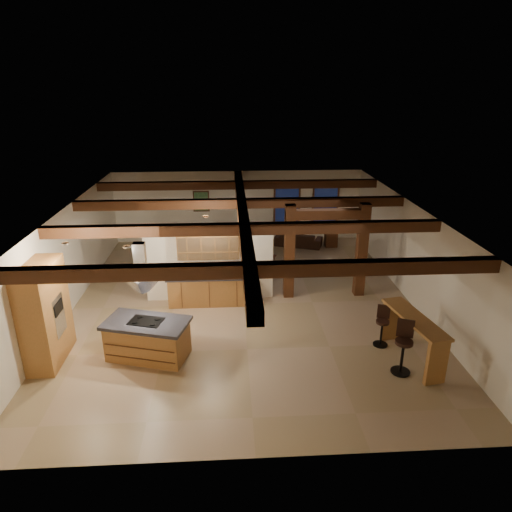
% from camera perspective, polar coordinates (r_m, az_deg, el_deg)
% --- Properties ---
extents(ground, '(12.00, 12.00, 0.00)m').
position_cam_1_polar(ground, '(13.70, -1.55, -6.03)').
color(ground, tan).
rests_on(ground, ground).
extents(room_walls, '(12.00, 12.00, 12.00)m').
position_cam_1_polar(room_walls, '(12.99, -1.62, 1.00)').
color(room_walls, white).
rests_on(room_walls, ground).
extents(ceiling_beams, '(10.00, 12.00, 0.28)m').
position_cam_1_polar(ceiling_beams, '(12.69, -1.67, 5.16)').
color(ceiling_beams, '#422510').
rests_on(ceiling_beams, room_walls).
extents(timber_posts, '(2.50, 0.30, 2.90)m').
position_cam_1_polar(timber_posts, '(13.77, 8.77, 1.84)').
color(timber_posts, '#422510').
rests_on(timber_posts, ground).
extents(partition_wall, '(3.80, 0.18, 2.20)m').
position_cam_1_polar(partition_wall, '(13.71, -5.85, -1.06)').
color(partition_wall, white).
rests_on(partition_wall, ground).
extents(pantry_cabinet, '(0.67, 1.60, 2.40)m').
position_cam_1_polar(pantry_cabinet, '(11.65, -24.87, -6.59)').
color(pantry_cabinet, '#A86736').
rests_on(pantry_cabinet, ground).
extents(back_counter, '(2.50, 0.66, 0.94)m').
position_cam_1_polar(back_counter, '(13.60, -5.81, -4.12)').
color(back_counter, '#A86736').
rests_on(back_counter, ground).
extents(upper_display_cabinet, '(1.80, 0.36, 0.95)m').
position_cam_1_polar(upper_display_cabinet, '(13.27, -5.99, 1.64)').
color(upper_display_cabinet, '#A86736').
rests_on(upper_display_cabinet, partition_wall).
extents(range_hood, '(1.10, 1.10, 1.40)m').
position_cam_1_polar(range_hood, '(10.72, -13.95, -4.06)').
color(range_hood, silver).
rests_on(range_hood, room_walls).
extents(back_windows, '(2.70, 0.07, 1.70)m').
position_cam_1_polar(back_windows, '(19.01, 6.29, 6.42)').
color(back_windows, '#422510').
rests_on(back_windows, room_walls).
extents(framed_art, '(0.65, 0.05, 0.85)m').
position_cam_1_polar(framed_art, '(18.73, -6.86, 6.81)').
color(framed_art, '#422510').
rests_on(framed_art, room_walls).
extents(recessed_cans, '(3.16, 2.46, 0.03)m').
position_cam_1_polar(recessed_cans, '(11.02, -14.63, 2.64)').
color(recessed_cans, silver).
rests_on(recessed_cans, room_walls).
extents(kitchen_island, '(2.16, 1.53, 0.97)m').
position_cam_1_polar(kitchen_island, '(11.31, -13.38, -10.03)').
color(kitchen_island, '#A86736').
rests_on(kitchen_island, ground).
extents(dining_table, '(2.03, 1.55, 0.63)m').
position_cam_1_polar(dining_table, '(15.62, -1.10, -1.26)').
color(dining_table, '#3C1B0F').
rests_on(dining_table, ground).
extents(sofa, '(2.00, 1.31, 0.54)m').
position_cam_1_polar(sofa, '(18.53, 5.32, 2.11)').
color(sofa, black).
rests_on(sofa, ground).
extents(microwave, '(0.46, 0.37, 0.23)m').
position_cam_1_polar(microwave, '(13.35, -2.44, -1.80)').
color(microwave, '#B6B7BB').
rests_on(microwave, back_counter).
extents(bar_counter, '(0.92, 2.21, 1.13)m').
position_cam_1_polar(bar_counter, '(11.38, 19.06, -8.89)').
color(bar_counter, '#A86736').
rests_on(bar_counter, ground).
extents(side_table, '(0.50, 0.50, 0.59)m').
position_cam_1_polar(side_table, '(18.64, 9.35, 2.11)').
color(side_table, '#422510').
rests_on(side_table, ground).
extents(table_lamp, '(0.30, 0.30, 0.35)m').
position_cam_1_polar(table_lamp, '(18.48, 9.44, 3.71)').
color(table_lamp, black).
rests_on(table_lamp, side_table).
extents(bar_stool_a, '(0.47, 0.48, 1.26)m').
position_cam_1_polar(bar_stool_a, '(10.93, 17.93, -10.78)').
color(bar_stool_a, black).
rests_on(bar_stool_a, ground).
extents(bar_stool_b, '(0.39, 0.40, 1.05)m').
position_cam_1_polar(bar_stool_b, '(11.89, 15.50, -8.39)').
color(bar_stool_b, black).
rests_on(bar_stool_b, ground).
extents(dining_chairs, '(1.93, 1.93, 1.06)m').
position_cam_1_polar(dining_chairs, '(15.53, -1.10, -0.50)').
color(dining_chairs, '#422510').
rests_on(dining_chairs, ground).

